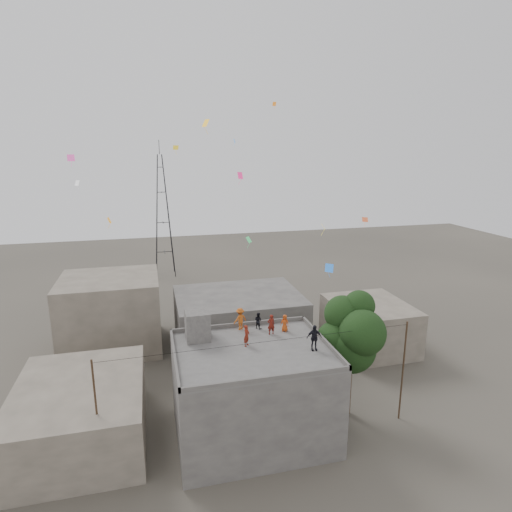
% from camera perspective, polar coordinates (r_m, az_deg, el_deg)
% --- Properties ---
extents(ground, '(140.00, 140.00, 0.00)m').
position_cam_1_polar(ground, '(31.36, -0.46, -22.47)').
color(ground, '#423E36').
rests_on(ground, ground).
extents(main_building, '(10.00, 8.00, 6.10)m').
position_cam_1_polar(main_building, '(29.65, -0.48, -17.73)').
color(main_building, '#4B4846').
rests_on(main_building, ground).
extents(parapet, '(10.00, 8.00, 0.30)m').
position_cam_1_polar(parapet, '(28.10, -0.49, -12.17)').
color(parapet, '#4B4846').
rests_on(parapet, main_building).
extents(stair_head_box, '(1.60, 1.80, 2.00)m').
position_cam_1_polar(stair_head_box, '(29.59, -7.81, -9.09)').
color(stair_head_box, '#4B4846').
rests_on(stair_head_box, main_building).
extents(neighbor_west, '(8.00, 10.00, 4.00)m').
position_cam_1_polar(neighbor_west, '(31.71, -22.30, -18.81)').
color(neighbor_west, '#62594D').
rests_on(neighbor_west, ground).
extents(neighbor_north, '(12.00, 9.00, 5.00)m').
position_cam_1_polar(neighbor_north, '(42.50, -2.33, -8.34)').
color(neighbor_north, '#4B4846').
rests_on(neighbor_north, ground).
extents(neighbor_northwest, '(9.00, 8.00, 7.00)m').
position_cam_1_polar(neighbor_northwest, '(43.44, -18.73, -7.18)').
color(neighbor_northwest, '#62594D').
rests_on(neighbor_northwest, ground).
extents(neighbor_east, '(7.00, 8.00, 4.40)m').
position_cam_1_polar(neighbor_east, '(43.11, 14.83, -8.92)').
color(neighbor_east, '#62594D').
rests_on(neighbor_east, ground).
extents(tree, '(4.90, 4.60, 9.10)m').
position_cam_1_polar(tree, '(31.05, 12.79, -10.18)').
color(tree, black).
rests_on(tree, ground).
extents(utility_line, '(20.12, 0.62, 7.40)m').
position_cam_1_polar(utility_line, '(28.32, 1.18, -17.55)').
color(utility_line, black).
rests_on(utility_line, ground).
extents(transmission_tower, '(2.97, 2.97, 20.01)m').
position_cam_1_polar(transmission_tower, '(65.25, -12.33, 5.23)').
color(transmission_tower, black).
rests_on(transmission_tower, ground).
extents(person_red_adult, '(0.55, 0.38, 1.46)m').
position_cam_1_polar(person_red_adult, '(30.11, 2.03, -9.11)').
color(person_red_adult, maroon).
rests_on(person_red_adult, main_building).
extents(person_orange_child, '(0.71, 0.67, 1.23)m').
position_cam_1_polar(person_orange_child, '(30.69, 3.85, -8.91)').
color(person_orange_child, '#C04715').
rests_on(person_orange_child, main_building).
extents(person_dark_child, '(0.72, 0.74, 1.20)m').
position_cam_1_polar(person_dark_child, '(31.08, 0.29, -8.60)').
color(person_dark_child, black).
rests_on(person_dark_child, main_building).
extents(person_dark_adult, '(1.02, 0.48, 1.70)m').
position_cam_1_polar(person_dark_adult, '(28.07, 7.75, -10.74)').
color(person_dark_adult, black).
rests_on(person_dark_adult, main_building).
extents(person_orange_adult, '(1.19, 0.95, 1.61)m').
position_cam_1_polar(person_orange_adult, '(30.84, -2.13, -8.38)').
color(person_orange_adult, '#BB5115').
rests_on(person_orange_adult, main_building).
extents(person_red_child, '(0.60, 0.63, 1.45)m').
position_cam_1_polar(person_red_child, '(28.45, -1.26, -10.55)').
color(person_red_child, maroon).
rests_on(person_red_child, main_building).
extents(kites, '(23.30, 16.44, 12.73)m').
position_cam_1_polar(kites, '(31.89, -2.53, 8.29)').
color(kites, orange).
rests_on(kites, ground).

